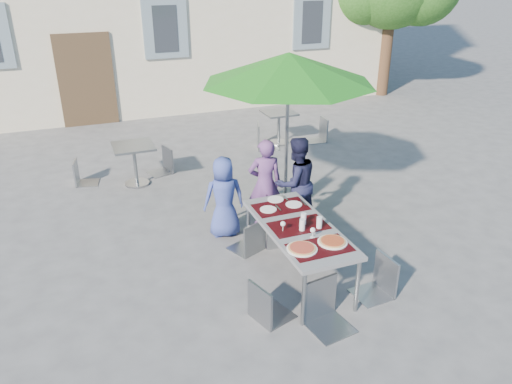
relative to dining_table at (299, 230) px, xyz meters
name	(u,v)px	position (x,y,z in m)	size (l,w,h in m)	color
ground	(291,261)	(0.10, 0.37, -0.70)	(90.00, 90.00, 0.00)	#4D4D50
dining_table	(299,230)	(0.00, 0.00, 0.00)	(0.80, 1.85, 0.76)	#4E4F54
pizza_near_left	(302,248)	(-0.21, -0.52, 0.07)	(0.35, 0.35, 0.03)	white
pizza_near_right	(332,241)	(0.19, -0.51, 0.07)	(0.35, 0.35, 0.03)	white
glassware	(306,223)	(0.05, -0.10, 0.13)	(0.51, 0.40, 0.15)	silver
place_settings	(280,204)	(0.01, 0.62, 0.06)	(0.63, 0.46, 0.01)	white
child_0	(224,197)	(-0.52, 1.40, -0.09)	(0.60, 0.39, 1.22)	#364595
child_1	(265,183)	(0.15, 1.47, 0.00)	(0.50, 0.33, 1.38)	#5F3873
child_2	(296,183)	(0.57, 1.28, 0.01)	(0.69, 0.40, 1.42)	#181936
chair_0	(250,218)	(-0.34, 0.80, -0.17)	(0.53, 0.53, 0.91)	gray
chair_1	(281,205)	(0.13, 0.85, -0.07)	(0.49, 0.50, 1.06)	#8E9499
chair_2	(292,204)	(0.42, 1.07, -0.21)	(0.39, 0.39, 0.84)	gray
chair_3	(267,280)	(-0.69, -0.64, -0.16)	(0.51, 0.51, 0.91)	gray
chair_4	(382,255)	(0.78, -0.67, -0.15)	(0.45, 0.44, 0.94)	#94989F
chair_5	(327,279)	(-0.10, -0.92, -0.10)	(0.51, 0.51, 1.01)	gray
patio_umbrella	(289,69)	(0.71, 1.95, 1.56)	(2.66, 2.66, 2.50)	#97999E
cafe_table_0	(134,158)	(-1.45, 3.72, -0.17)	(0.71, 0.71, 0.76)	#97999E
bg_chair_l_0	(79,158)	(-2.37, 4.11, -0.20)	(0.45, 0.45, 0.86)	gray
bg_chair_r_0	(162,146)	(-0.87, 4.12, -0.16)	(0.50, 0.50, 0.92)	gray
cafe_table_1	(279,122)	(1.86, 4.85, -0.21)	(0.68, 0.68, 0.73)	#97999E
bg_chair_l_1	(263,120)	(1.43, 4.70, -0.08)	(0.59, 0.59, 1.05)	gray
bg_chair_r_1	(320,115)	(2.79, 4.71, -0.11)	(0.48, 0.48, 0.99)	#92989D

